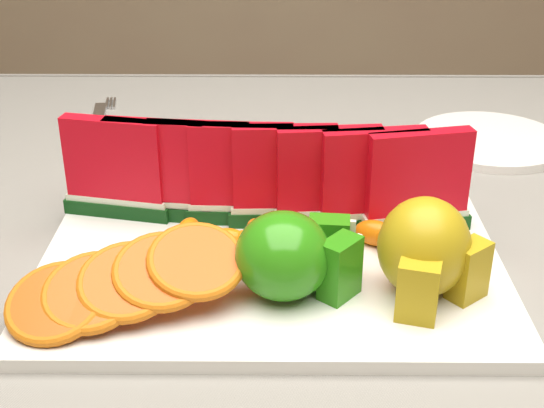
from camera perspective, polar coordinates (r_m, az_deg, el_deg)
The scene contains 11 objects.
table at distance 0.77m, azimuth -2.16°, elevation -9.48°, with size 1.40×0.90×0.75m.
tablecloth at distance 0.73m, azimuth -2.24°, elevation -5.55°, with size 1.53×1.03×0.20m.
platter at distance 0.67m, azimuth -0.07°, elevation -4.16°, with size 0.40×0.30×0.01m.
apple_cluster at distance 0.60m, azimuth 1.52°, elevation -3.93°, with size 0.12×0.10×0.07m.
pear_cluster at distance 0.61m, azimuth 11.54°, elevation -3.49°, with size 0.09×0.09×0.08m.
side_plate at distance 0.96m, azimuth 16.08°, elevation 4.61°, with size 0.22×0.22×0.01m.
fork at distance 1.01m, azimuth -12.94°, elevation 5.90°, with size 0.04×0.20×0.00m.
watermelon_row at distance 0.70m, azimuth -0.68°, elevation 2.00°, with size 0.39×0.07×0.10m.
orange_fan_front at distance 0.59m, azimuth -10.84°, elevation -5.73°, with size 0.20×0.13×0.05m.
orange_fan_back at distance 0.78m, azimuth -2.85°, elevation 2.41°, with size 0.23×0.10×0.04m.
tangerine_segments at distance 0.67m, azimuth 1.59°, elevation -2.71°, with size 0.22×0.06×0.02m.
Camera 1 is at (0.03, -0.62, 1.11)m, focal length 50.00 mm.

